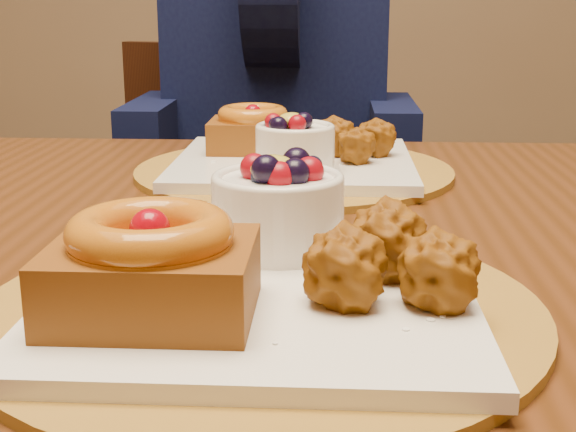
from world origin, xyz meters
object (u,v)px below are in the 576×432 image
Objects in this scene: dining_table at (282,302)px; place_setting_far at (292,155)px; chair_far at (198,248)px; diner at (277,49)px; place_setting_near at (256,270)px.

place_setting_far is (-0.00, 0.22, 0.10)m from dining_table.
dining_table is 0.82m from chair_far.
place_setting_near is at bearing -78.48° from diner.
place_setting_far is at bearing -52.68° from chair_far.
chair_far is 0.41m from diner.
place_setting_near is at bearing -91.02° from dining_table.
place_setting_near is 0.47× the size of diner.
place_setting_far is at bearing 90.68° from dining_table.
diner is at bearing 93.25° from place_setting_near.
dining_table is 0.24m from place_setting_far.
place_setting_far is 0.66m from chair_far.
chair_far is at bearing 111.02° from place_setting_far.
place_setting_near is 0.44× the size of chair_far.
chair_far is (-0.22, 0.77, -0.20)m from dining_table.
place_setting_far is (0.00, 0.43, -0.01)m from place_setting_near.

